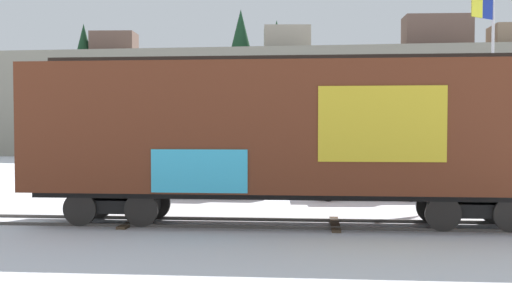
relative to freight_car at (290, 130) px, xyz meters
name	(u,v)px	position (x,y,z in m)	size (l,w,h in m)	color
ground_plane	(259,224)	(-0.86, 0.00, -2.60)	(260.00, 260.00, 0.00)	silver
track	(274,223)	(-0.45, -0.02, -2.56)	(60.01, 4.30, 0.08)	#4C4742
freight_car	(290,130)	(0.00, 0.00, 0.00)	(14.30, 3.62, 4.62)	#5B2B19
flagpole	(488,63)	(7.31, 9.72, 2.70)	(1.15, 1.07, 8.21)	silver
hillside	(322,108)	(-0.84, 55.90, 2.26)	(137.92, 37.45, 14.08)	gray
parked_car_black	(214,175)	(-3.52, 6.89, -1.78)	(4.47, 2.07, 1.60)	black
parked_car_white	(365,175)	(2.28, 6.76, -1.73)	(4.53, 2.33, 1.74)	silver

